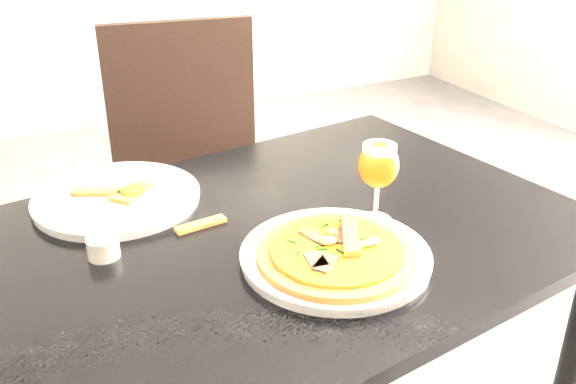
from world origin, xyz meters
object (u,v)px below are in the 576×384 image
pizza (336,252)px  beer_glass (379,166)px  chair_far (194,184)px  dining_table (268,274)px

pizza → beer_glass: 0.20m
chair_far → pizza: bearing=-83.1°
chair_far → pizza: 0.87m
beer_glass → dining_table: bearing=166.7°
beer_glass → chair_far: bearing=99.7°
chair_far → dining_table: bearing=-88.3°
dining_table → pizza: 0.20m
dining_table → chair_far: bearing=75.7°
dining_table → beer_glass: size_ratio=8.00×
pizza → dining_table: bearing=111.0°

